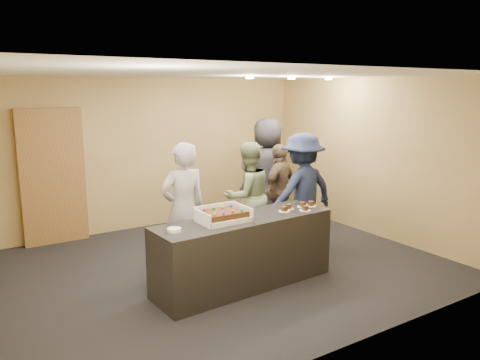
{
  "coord_description": "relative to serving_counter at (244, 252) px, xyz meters",
  "views": [
    {
      "loc": [
        -3.2,
        -5.5,
        2.5
      ],
      "look_at": [
        0.31,
        0.0,
        1.23
      ],
      "focal_mm": 35.0,
      "sensor_mm": 36.0,
      "label": 1
    }
  ],
  "objects": [
    {
      "name": "person_sage_man",
      "position": [
        0.82,
        1.17,
        0.4
      ],
      "size": [
        0.83,
        0.65,
        1.7
      ],
      "primitive_type": "imported",
      "rotation": [
        0.0,
        0.0,
        3.14
      ],
      "color": "gray",
      "rests_on": "floor"
    },
    {
      "name": "person_brown_extra",
      "position": [
        1.7,
        1.49,
        0.34
      ],
      "size": [
        1.01,
        0.73,
        1.59
      ],
      "primitive_type": "imported",
      "rotation": [
        0.0,
        0.0,
        3.56
      ],
      "color": "brown",
      "rests_on": "floor"
    },
    {
      "name": "person_server_grey",
      "position": [
        -0.48,
        0.76,
        0.46
      ],
      "size": [
        0.67,
        0.45,
        1.82
      ],
      "primitive_type": "imported",
      "rotation": [
        0.0,
        0.0,
        3.17
      ],
      "color": "#9F9EA4",
      "rests_on": "floor"
    },
    {
      "name": "person_dark_suit",
      "position": [
        1.8,
        2.0,
        0.55
      ],
      "size": [
        1.1,
        0.84,
        2.01
      ],
      "primitive_type": "imported",
      "rotation": [
        0.0,
        0.0,
        2.91
      ],
      "color": "#232328",
      "rests_on": "floor"
    },
    {
      "name": "slice_d",
      "position": [
        0.99,
        0.03,
        0.47
      ],
      "size": [
        0.15,
        0.15,
        0.07
      ],
      "color": "white",
      "rests_on": "serving_counter"
    },
    {
      "name": "serving_counter",
      "position": [
        0.0,
        0.0,
        0.0
      ],
      "size": [
        2.44,
        0.84,
        0.9
      ],
      "primitive_type": "cube",
      "rotation": [
        0.0,
        0.0,
        0.06
      ],
      "color": "black",
      "rests_on": "floor"
    },
    {
      "name": "plate_stack",
      "position": [
        -0.99,
        -0.06,
        0.47
      ],
      "size": [
        0.16,
        0.16,
        0.04
      ],
      "primitive_type": "cylinder",
      "color": "white",
      "rests_on": "serving_counter"
    },
    {
      "name": "ceiling_spotlights",
      "position": [
        1.69,
        1.21,
        2.22
      ],
      "size": [
        1.72,
        0.12,
        0.03
      ],
      "color": "#FFEAC6",
      "rests_on": "ceiling"
    },
    {
      "name": "room",
      "position": [
        0.09,
        0.71,
        0.9
      ],
      "size": [
        6.04,
        6.0,
        2.7
      ],
      "color": "black",
      "rests_on": "ground"
    },
    {
      "name": "storage_cabinet",
      "position": [
        -1.67,
        3.12,
        0.65
      ],
      "size": [
        1.0,
        0.15,
        2.21
      ],
      "primitive_type": "cube",
      "color": "brown",
      "rests_on": "floor"
    },
    {
      "name": "cake_box",
      "position": [
        -0.3,
        0.02,
        0.49
      ],
      "size": [
        0.61,
        0.42,
        0.18
      ],
      "color": "white",
      "rests_on": "serving_counter"
    },
    {
      "name": "slice_e",
      "position": [
        1.12,
        0.01,
        0.47
      ],
      "size": [
        0.15,
        0.15,
        0.07
      ],
      "color": "white",
      "rests_on": "serving_counter"
    },
    {
      "name": "slice_b",
      "position": [
        0.74,
        0.04,
        0.47
      ],
      "size": [
        0.15,
        0.15,
        0.07
      ],
      "color": "white",
      "rests_on": "serving_counter"
    },
    {
      "name": "slice_c",
      "position": [
        0.88,
        -0.14,
        0.47
      ],
      "size": [
        0.15,
        0.15,
        0.07
      ],
      "color": "white",
      "rests_on": "serving_counter"
    },
    {
      "name": "person_navy_man",
      "position": [
        1.59,
        0.76,
        0.47
      ],
      "size": [
        1.2,
        0.71,
        1.84
      ],
      "primitive_type": "imported",
      "rotation": [
        0.0,
        0.0,
        3.16
      ],
      "color": "#1D2646",
      "rests_on": "floor"
    },
    {
      "name": "slice_a",
      "position": [
        0.62,
        -0.03,
        0.47
      ],
      "size": [
        0.15,
        0.15,
        0.07
      ],
      "color": "white",
      "rests_on": "serving_counter"
    },
    {
      "name": "sheet_cake",
      "position": [
        -0.3,
        0.0,
        0.55
      ],
      "size": [
        0.52,
        0.36,
        0.11
      ],
      "color": "#3C220D",
      "rests_on": "cake_box"
    }
  ]
}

